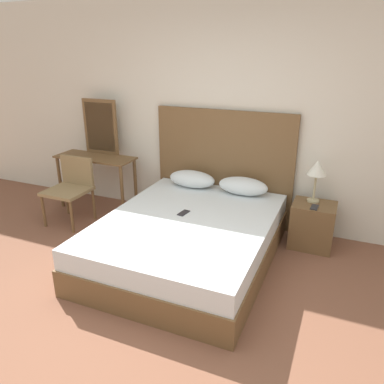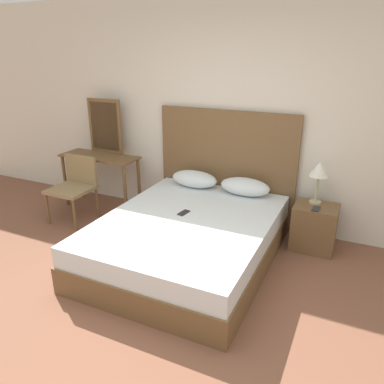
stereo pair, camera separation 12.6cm
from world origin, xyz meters
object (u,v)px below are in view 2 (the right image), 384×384
(phone_on_nightstand, at_px, (316,209))
(chair, at_px, (75,184))
(table_lamp, at_px, (319,171))
(phone_on_bed, at_px, (184,213))
(nightstand, at_px, (314,227))
(vanity_desk, at_px, (100,165))
(bed, at_px, (188,239))

(phone_on_nightstand, xyz_separation_m, chair, (-2.91, -0.40, -0.03))
(table_lamp, xyz_separation_m, chair, (-2.88, -0.58, -0.40))
(phone_on_bed, distance_m, nightstand, 1.46)
(nightstand, distance_m, vanity_desk, 2.88)
(phone_on_nightstand, distance_m, chair, 2.94)
(phone_on_bed, height_order, table_lamp, table_lamp)
(bed, distance_m, nightstand, 1.41)
(bed, distance_m, chair, 1.79)
(bed, distance_m, vanity_desk, 1.91)
(table_lamp, relative_size, phone_on_nightstand, 3.05)
(phone_on_nightstand, xyz_separation_m, vanity_desk, (-2.87, 0.07, 0.09))
(nightstand, xyz_separation_m, chair, (-2.91, -0.50, 0.23))
(vanity_desk, bearing_deg, nightstand, 0.60)
(phone_on_bed, distance_m, phone_on_nightstand, 1.40)
(phone_on_nightstand, bearing_deg, phone_on_bed, -153.85)
(table_lamp, height_order, chair, table_lamp)
(bed, xyz_separation_m, phone_on_bed, (-0.09, 0.10, 0.25))
(bed, distance_m, table_lamp, 1.57)
(vanity_desk, xyz_separation_m, chair, (-0.04, -0.47, -0.12))
(nightstand, distance_m, phone_on_nightstand, 0.28)
(bed, height_order, nightstand, nightstand)
(bed, relative_size, phone_on_bed, 13.51)
(phone_on_bed, height_order, phone_on_nightstand, phone_on_nightstand)
(table_lamp, bearing_deg, nightstand, -69.20)
(phone_on_bed, distance_m, chair, 1.67)
(nightstand, distance_m, table_lamp, 0.63)
(chair, bearing_deg, bed, -10.13)
(chair, bearing_deg, phone_on_bed, -7.43)
(chair, bearing_deg, phone_on_nightstand, 7.83)
(bed, height_order, table_lamp, table_lamp)
(phone_on_nightstand, bearing_deg, bed, -148.52)
(vanity_desk, bearing_deg, phone_on_bed, -23.01)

